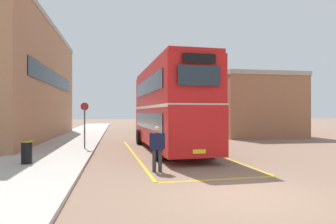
% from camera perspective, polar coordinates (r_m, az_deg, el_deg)
% --- Properties ---
extents(ground_plane, '(135.60, 135.60, 0.00)m').
position_cam_1_polar(ground_plane, '(21.96, -1.34, -5.68)').
color(ground_plane, '#846651').
extents(sidewalk_left, '(4.00, 57.60, 0.14)m').
position_cam_1_polar(sidewalk_left, '(24.31, -17.62, -4.96)').
color(sidewalk_left, '#B2ADA3').
rests_on(sidewalk_left, ground).
extents(brick_building_left, '(5.86, 18.67, 8.98)m').
position_cam_1_polar(brick_building_left, '(25.33, -27.71, 5.25)').
color(brick_building_left, '#AD7A56').
rests_on(brick_building_left, ground).
extents(depot_building_right, '(7.11, 14.20, 5.54)m').
position_cam_1_polar(depot_building_right, '(31.15, 13.23, 1.11)').
color(depot_building_right, '#9E6647').
rests_on(depot_building_right, ground).
extents(double_decker_bus, '(3.22, 10.86, 4.75)m').
position_cam_1_polar(double_decker_bus, '(16.61, 0.11, 1.17)').
color(double_decker_bus, black).
rests_on(double_decker_bus, ground).
extents(single_deck_bus, '(2.82, 9.27, 3.02)m').
position_cam_1_polar(single_deck_bus, '(34.09, -0.65, -0.90)').
color(single_deck_bus, black).
rests_on(single_deck_bus, ground).
extents(pedestrian_boarding, '(0.55, 0.30, 1.66)m').
position_cam_1_polar(pedestrian_boarding, '(10.64, -2.14, -6.59)').
color(pedestrian_boarding, '#2D2D38').
rests_on(pedestrian_boarding, ground).
extents(litter_bin, '(0.43, 0.43, 0.89)m').
position_cam_1_polar(litter_bin, '(12.82, -25.89, -7.11)').
color(litter_bin, black).
rests_on(litter_bin, sidewalk_left).
extents(bus_stop_sign, '(0.43, 0.15, 2.56)m').
position_cam_1_polar(bus_stop_sign, '(16.94, -15.99, -1.65)').
color(bus_stop_sign, '#4C4C51').
rests_on(bus_stop_sign, sidewalk_left).
extents(bay_marking_yellow, '(4.83, 12.95, 0.01)m').
position_cam_1_polar(bay_marking_yellow, '(14.84, 1.63, -8.41)').
color(bay_marking_yellow, gold).
rests_on(bay_marking_yellow, ground).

